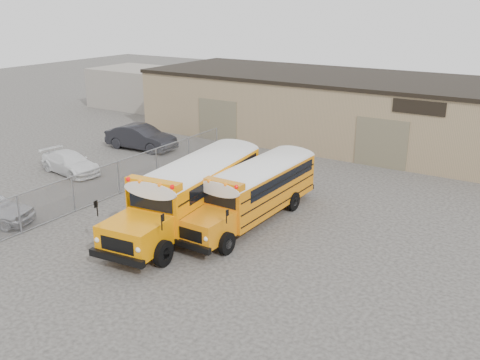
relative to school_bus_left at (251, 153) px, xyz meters
The scene contains 9 objects.
ground 8.48m from the school_bus_left, 82.47° to the right, with size 120.00×120.00×0.00m, color #312F2D.
warehouse 11.83m from the school_bus_left, 84.73° to the left, with size 30.20×10.20×4.67m.
chainlink_fence 7.22m from the school_bus_left, 133.20° to the right, with size 0.07×18.07×1.81m.
distant_building_left 25.04m from the school_bus_left, 146.64° to the left, with size 8.00×6.00×3.60m, color gray.
school_bus_left is the anchor object (origin of this frame).
school_bus_right 3.13m from the school_bus_left, 23.69° to the left, with size 2.50×9.14×2.66m.
tarp_bundle 9.29m from the school_bus_left, 91.17° to the right, with size 1.08×1.08×1.47m.
car_white 10.82m from the school_bus_left, 157.32° to the right, with size 1.75×4.32×1.25m, color white.
car_dark 10.28m from the school_bus_left, 168.32° to the left, with size 1.75×5.03×1.66m, color black.
Camera 1 is at (13.56, -15.94, 9.72)m, focal length 40.00 mm.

